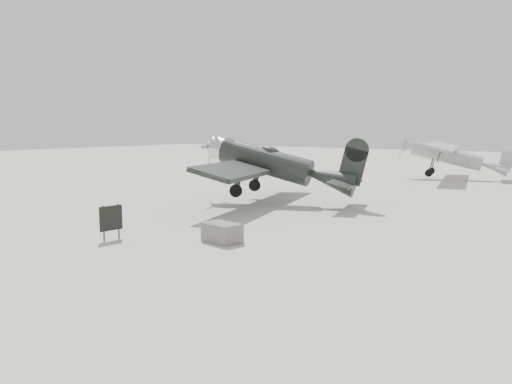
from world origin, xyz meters
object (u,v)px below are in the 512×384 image
lowwing_monoplane (278,165)px  equipment_block (222,233)px  sign_board (111,219)px  highwing_monoplane (451,153)px

lowwing_monoplane → equipment_block: (3.49, -9.11, -1.79)m
equipment_block → sign_board: 4.24m
sign_board → lowwing_monoplane: bearing=96.6°
lowwing_monoplane → equipment_block: lowwing_monoplane is taller
lowwing_monoplane → highwing_monoplane: 20.05m
lowwing_monoplane → highwing_monoplane: lowwing_monoplane is taller
sign_board → equipment_block: bearing=37.9°
highwing_monoplane → equipment_block: bearing=-103.0°
highwing_monoplane → sign_board: (-4.30, -30.87, -1.31)m
equipment_block → sign_board: (-3.63, -2.15, 0.46)m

